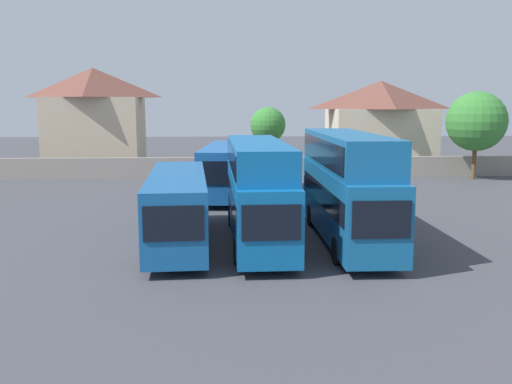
{
  "coord_description": "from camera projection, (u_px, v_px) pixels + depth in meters",
  "views": [
    {
      "loc": [
        -1.4,
        -25.88,
        6.44
      ],
      "look_at": [
        0.0,
        3.0,
        1.94
      ],
      "focal_mm": 39.75,
      "sensor_mm": 36.0,
      "label": 1
    }
  ],
  "objects": [
    {
      "name": "ground",
      "position": [
        247.0,
        187.0,
        44.37
      ],
      "size": [
        140.0,
        140.0,
        0.0
      ],
      "primitive_type": "plane",
      "color": "#424247"
    },
    {
      "name": "depot_boundary_wall",
      "position": [
        245.0,
        167.0,
        50.02
      ],
      "size": [
        56.0,
        0.5,
        1.8
      ],
      "primitive_type": "cube",
      "color": "gray",
      "rests_on": "ground"
    },
    {
      "name": "bus_1",
      "position": [
        178.0,
        204.0,
        26.13
      ],
      "size": [
        3.23,
        11.59,
        3.27
      ],
      "rotation": [
        0.0,
        0.0,
        -1.51
      ],
      "color": "#155697",
      "rests_on": "ground"
    },
    {
      "name": "bus_2",
      "position": [
        258.0,
        186.0,
        26.41
      ],
      "size": [
        2.82,
        12.07,
        4.71
      ],
      "rotation": [
        0.0,
        0.0,
        -1.54
      ],
      "color": "#0F5D9F",
      "rests_on": "ground"
    },
    {
      "name": "bus_3",
      "position": [
        347.0,
        181.0,
        26.43
      ],
      "size": [
        2.58,
        12.01,
        5.09
      ],
      "rotation": [
        0.0,
        0.0,
        -1.57
      ],
      "color": "#155C94",
      "rests_on": "ground"
    },
    {
      "name": "bus_4",
      "position": [
        224.0,
        168.0,
        39.64
      ],
      "size": [
        3.47,
        11.7,
        3.56
      ],
      "rotation": [
        0.0,
        0.0,
        -1.65
      ],
      "color": "#1A5AA2",
      "rests_on": "ground"
    },
    {
      "name": "bus_5",
      "position": [
        267.0,
        170.0,
        39.73
      ],
      "size": [
        2.95,
        10.94,
        3.27
      ],
      "rotation": [
        0.0,
        0.0,
        -1.52
      ],
      "color": "#1C6595",
      "rests_on": "ground"
    },
    {
      "name": "house_terrace_left",
      "position": [
        95.0,
        118.0,
        55.36
      ],
      "size": [
        9.45,
        6.33,
        9.91
      ],
      "color": "#C6B293",
      "rests_on": "ground"
    },
    {
      "name": "house_terrace_centre",
      "position": [
        380.0,
        123.0,
        57.86
      ],
      "size": [
        10.5,
        8.02,
        8.77
      ],
      "color": "beige",
      "rests_on": "ground"
    },
    {
      "name": "tree_left_of_lot",
      "position": [
        268.0,
        125.0,
        52.04
      ],
      "size": [
        3.26,
        3.26,
        6.18
      ],
      "color": "brown",
      "rests_on": "ground"
    },
    {
      "name": "tree_behind_wall",
      "position": [
        476.0,
        121.0,
        48.37
      ],
      "size": [
        5.09,
        5.09,
        7.52
      ],
      "color": "brown",
      "rests_on": "ground"
    }
  ]
}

